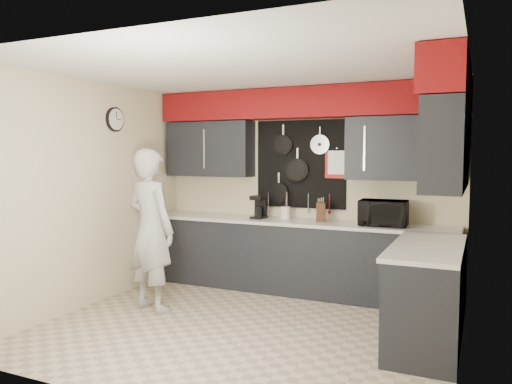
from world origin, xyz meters
The scene contains 10 objects.
ground centered at (0.00, 0.00, 0.00)m, with size 4.00×4.00×0.00m, color #B8AF8F.
back_wall_assembly centered at (0.01, 1.60, 2.01)m, with size 4.00×0.36×2.60m.
right_wall_assembly centered at (1.85, 0.26, 1.94)m, with size 0.36×3.50×2.60m.
left_wall_assembly centered at (-1.99, 0.02, 1.33)m, with size 0.05×3.50×2.60m.
base_cabinets centered at (0.49, 1.13, 0.46)m, with size 3.95×2.20×0.92m.
microwave centered at (1.08, 1.42, 1.07)m, with size 0.54×0.37×0.30m, color black.
knife_block centered at (0.32, 1.44, 1.04)m, with size 0.11×0.11×0.24m, color #3C2713.
utensil_crock centered at (-0.18, 1.52, 1.00)m, with size 0.12×0.12×0.16m, color white.
coffee_maker centered at (-0.51, 1.44, 1.07)m, with size 0.18×0.22×0.30m.
person centered at (-1.25, 0.09, 0.91)m, with size 0.66×0.44×1.82m, color #ABABA9.
Camera 1 is at (2.13, -4.46, 1.77)m, focal length 35.00 mm.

